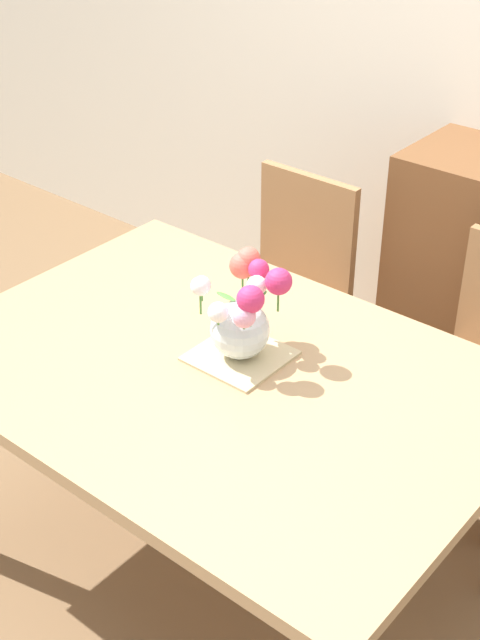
# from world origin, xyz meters

# --- Properties ---
(ground_plane) EXTENTS (12.00, 12.00, 0.00)m
(ground_plane) POSITION_xyz_m (0.00, 0.00, 0.00)
(ground_plane) COLOR brown
(dining_table) EXTENTS (1.56, 1.10, 0.78)m
(dining_table) POSITION_xyz_m (0.00, 0.00, 0.69)
(dining_table) COLOR tan
(dining_table) RESTS_ON ground_plane
(chair_left) EXTENTS (0.42, 0.42, 0.90)m
(chair_left) POSITION_xyz_m (-0.43, 0.89, 0.52)
(chair_left) COLOR #9E7047
(chair_left) RESTS_ON ground_plane
(placemat) EXTENTS (0.24, 0.24, 0.01)m
(placemat) POSITION_xyz_m (0.01, 0.08, 0.78)
(placemat) COLOR #CCB789
(placemat) RESTS_ON dining_table
(flower_vase) EXTENTS (0.25, 0.25, 0.27)m
(flower_vase) POSITION_xyz_m (0.01, 0.09, 0.92)
(flower_vase) COLOR silver
(flower_vase) RESTS_ON placemat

